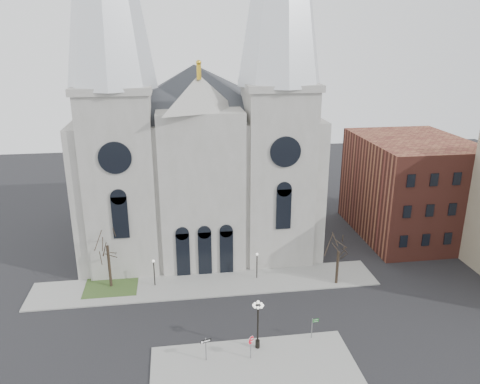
{
  "coord_description": "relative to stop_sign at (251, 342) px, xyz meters",
  "views": [
    {
      "loc": [
        -3.08,
        -37.28,
        27.82
      ],
      "look_at": [
        3.47,
        8.0,
        12.27
      ],
      "focal_mm": 35.0,
      "sensor_mm": 36.0,
      "label": 1
    }
  ],
  "objects": [
    {
      "name": "sidewalk_near",
      "position": [
        0.12,
        -2.21,
        -1.75
      ],
      "size": [
        18.0,
        10.0,
        0.14
      ],
      "primitive_type": "cube",
      "color": "gray",
      "rests_on": "ground"
    },
    {
      "name": "ped_lamp_right",
      "position": [
        3.12,
        14.29,
        0.51
      ],
      "size": [
        0.32,
        0.32,
        3.26
      ],
      "color": "black",
      "rests_on": "sidewalk_far"
    },
    {
      "name": "ground",
      "position": [
        -2.88,
        2.79,
        -1.82
      ],
      "size": [
        160.0,
        160.0,
        0.0
      ],
      "primitive_type": "plane",
      "color": "black",
      "rests_on": "ground"
    },
    {
      "name": "bg_building_brick",
      "position": [
        27.12,
        24.79,
        5.18
      ],
      "size": [
        14.0,
        18.0,
        14.0
      ],
      "primitive_type": "cube",
      "color": "brown",
      "rests_on": "ground"
    },
    {
      "name": "stop_sign",
      "position": [
        0.0,
        0.0,
        0.0
      ],
      "size": [
        0.79,
        0.33,
        2.34
      ],
      "rotation": [
        0.0,
        0.0,
        0.38
      ],
      "color": "slate",
      "rests_on": "sidewalk_near"
    },
    {
      "name": "tree_right",
      "position": [
        12.12,
        11.79,
        2.65
      ],
      "size": [
        3.2,
        3.2,
        6.0
      ],
      "color": "black",
      "rests_on": "ground"
    },
    {
      "name": "grass_patch",
      "position": [
        -13.88,
        14.79,
        -1.73
      ],
      "size": [
        6.0,
        5.0,
        0.18
      ],
      "primitive_type": "cube",
      "color": "#354F21",
      "rests_on": "ground"
    },
    {
      "name": "tree_left",
      "position": [
        -13.88,
        14.79,
        3.77
      ],
      "size": [
        3.2,
        3.2,
        7.5
      ],
      "color": "black",
      "rests_on": "ground"
    },
    {
      "name": "globe_lamp",
      "position": [
        0.88,
        1.4,
        1.46
      ],
      "size": [
        1.25,
        1.25,
        4.99
      ],
      "rotation": [
        0.0,
        0.0,
        -0.18
      ],
      "color": "black",
      "rests_on": "sidewalk_near"
    },
    {
      "name": "street_name_sign",
      "position": [
        6.33,
        2.1,
        -0.41
      ],
      "size": [
        0.68,
        0.12,
        2.12
      ],
      "rotation": [
        0.0,
        0.0,
        0.1
      ],
      "color": "slate",
      "rests_on": "sidewalk_near"
    },
    {
      "name": "sidewalk_far",
      "position": [
        -2.88,
        13.79,
        -1.75
      ],
      "size": [
        40.0,
        6.0,
        0.14
      ],
      "primitive_type": "cube",
      "color": "gray",
      "rests_on": "ground"
    },
    {
      "name": "ped_lamp_left",
      "position": [
        -8.88,
        14.29,
        0.51
      ],
      "size": [
        0.32,
        0.32,
        3.26
      ],
      "color": "black",
      "rests_on": "sidewalk_far"
    },
    {
      "name": "cathedral",
      "position": [
        -2.88,
        25.65,
        16.66
      ],
      "size": [
        33.0,
        26.66,
        54.0
      ],
      "color": "gray",
      "rests_on": "ground"
    },
    {
      "name": "one_way_sign",
      "position": [
        -3.98,
        0.3,
        -0.13
      ],
      "size": [
        0.98,
        0.31,
        2.31
      ],
      "rotation": [
        0.0,
        0.0,
        0.27
      ],
      "color": "slate",
      "rests_on": "sidewalk_near"
    }
  ]
}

